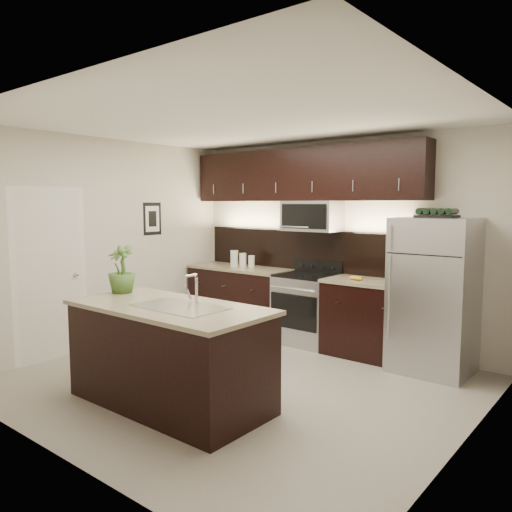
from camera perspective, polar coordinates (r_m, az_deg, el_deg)
The scene contains 12 objects.
ground at distance 5.40m, azimuth -2.08°, elevation -14.19°, with size 4.50×4.50×0.00m, color gray.
room_walls at distance 5.12m, azimuth -3.37°, elevation 4.11°, with size 4.52×4.02×2.71m.
counter_run at distance 6.83m, azimuth 4.34°, elevation -5.79°, with size 3.51×0.65×0.94m.
upper_fixtures at distance 6.80m, azimuth 5.34°, elevation 8.30°, with size 3.49×0.40×1.66m.
island at distance 4.77m, azimuth -9.84°, elevation -11.05°, with size 1.96×0.96×0.94m.
sink_faucet at distance 4.55m, azimuth -8.60°, elevation -5.57°, with size 0.84×0.50×0.28m.
refrigerator at distance 5.86m, azimuth 19.66°, elevation -4.26°, with size 0.83×0.74×1.71m, color #B2B2B7.
wine_rack at distance 5.77m, azimuth 19.98°, elevation 4.60°, with size 0.42×0.26×0.10m.
plant at distance 5.35m, azimuth -15.11°, elevation -1.42°, with size 0.28×0.28×0.50m, color #406327.
canisters at distance 7.29m, azimuth -1.76°, elevation -0.42°, with size 0.34×0.21×0.24m.
french_press at distance 5.93m, azimuth 17.17°, elevation -2.05°, with size 0.11×0.11×0.32m.
bananas at distance 6.20m, azimuth 11.10°, elevation -2.43°, with size 0.17×0.13×0.05m, color gold.
Camera 1 is at (3.32, -3.83, 1.86)m, focal length 35.00 mm.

